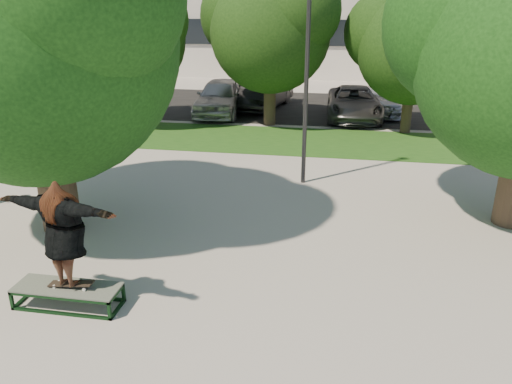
% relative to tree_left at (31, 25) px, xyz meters
% --- Properties ---
extents(ground, '(120.00, 120.00, 0.00)m').
position_rel_tree_left_xyz_m(ground, '(4.29, -1.09, -4.42)').
color(ground, '#9A958D').
rests_on(ground, ground).
extents(grass_strip, '(30.00, 4.00, 0.02)m').
position_rel_tree_left_xyz_m(grass_strip, '(5.29, 8.41, -4.41)').
color(grass_strip, '#194614').
rests_on(grass_strip, ground).
extents(asphalt_strip, '(40.00, 8.00, 0.01)m').
position_rel_tree_left_xyz_m(asphalt_strip, '(4.29, 14.91, -4.42)').
color(asphalt_strip, black).
rests_on(asphalt_strip, ground).
extents(tree_left, '(6.96, 5.95, 7.12)m').
position_rel_tree_left_xyz_m(tree_left, '(0.00, 0.00, 0.00)').
color(tree_left, '#38281E').
rests_on(tree_left, ground).
extents(bg_tree_left, '(5.28, 4.51, 5.77)m').
position_rel_tree_left_xyz_m(bg_tree_left, '(-2.28, 9.98, -0.69)').
color(bg_tree_left, '#38281E').
rests_on(bg_tree_left, ground).
extents(bg_tree_mid, '(5.76, 4.92, 6.24)m').
position_rel_tree_left_xyz_m(bg_tree_mid, '(3.22, 10.98, -0.41)').
color(bg_tree_mid, '#38281E').
rests_on(bg_tree_mid, ground).
extents(bg_tree_right, '(5.04, 4.31, 5.43)m').
position_rel_tree_left_xyz_m(bg_tree_right, '(8.73, 10.47, -0.93)').
color(bg_tree_right, '#38281E').
rests_on(bg_tree_right, ground).
extents(lamppost, '(0.25, 0.15, 6.11)m').
position_rel_tree_left_xyz_m(lamppost, '(5.29, 3.91, -1.27)').
color(lamppost, '#2D2D30').
rests_on(lamppost, ground).
extents(grind_box, '(1.80, 0.60, 0.38)m').
position_rel_tree_left_xyz_m(grind_box, '(1.87, -3.01, -4.23)').
color(grind_box, black).
rests_on(grind_box, ground).
extents(skater_rig, '(2.33, 1.04, 1.91)m').
position_rel_tree_left_xyz_m(skater_rig, '(1.96, -3.01, -3.06)').
color(skater_rig, white).
rests_on(skater_rig, grind_box).
extents(car_silver_a, '(2.08, 4.81, 1.61)m').
position_rel_tree_left_xyz_m(car_silver_a, '(0.79, 12.56, -3.61)').
color(car_silver_a, '#A7A6AB').
rests_on(car_silver_a, asphalt_strip).
extents(car_dark, '(2.48, 4.96, 1.56)m').
position_rel_tree_left_xyz_m(car_dark, '(2.49, 14.23, -3.64)').
color(car_dark, black).
rests_on(car_dark, asphalt_strip).
extents(car_grey, '(2.45, 5.03, 1.38)m').
position_rel_tree_left_xyz_m(car_grey, '(6.79, 12.68, -3.73)').
color(car_grey, '#535358').
rests_on(car_grey, asphalt_strip).
extents(car_silver_b, '(2.38, 5.03, 1.42)m').
position_rel_tree_left_xyz_m(car_silver_b, '(8.18, 14.38, -3.71)').
color(car_silver_b, silver).
rests_on(car_silver_b, asphalt_strip).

